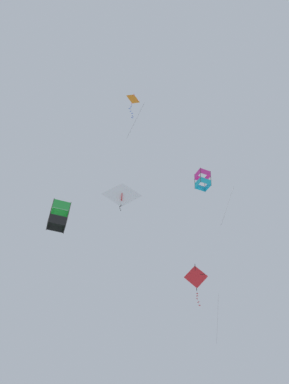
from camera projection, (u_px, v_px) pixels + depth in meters
kite_delta_far_centre at (122, 195)px, 34.29m from camera, size 2.86×2.26×2.81m
kite_diamond_mid_left at (196, 277)px, 31.34m from camera, size 2.97×2.52×8.17m
kite_diamond_near_left at (133, 100)px, 32.33m from camera, size 1.70×0.97×9.26m
kite_box_upper_right at (203, 180)px, 30.11m from camera, size 3.79×2.77×8.68m
kite_box_near_right at (59, 216)px, 25.87m from camera, size 1.86×2.14×2.34m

